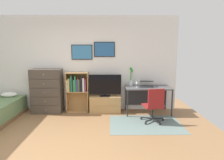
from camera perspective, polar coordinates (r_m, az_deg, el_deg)
ground_plane at (r=3.79m, az=-18.97°, el=-19.28°), size 7.20×7.20×0.00m
wall_back_with_posters at (r=5.71m, az=-12.00°, el=4.73°), size 6.12×0.09×2.70m
area_rug at (r=4.80m, az=9.86°, el=-12.65°), size 1.70×1.20×0.01m
dresser at (r=5.71m, az=-18.59°, el=-3.06°), size 0.83×0.46×1.23m
bookshelf at (r=5.55m, az=-10.20°, el=-2.34°), size 0.62×0.30×1.13m
tv_stand at (r=5.54m, az=-2.00°, el=-7.03°), size 0.86×0.41×0.46m
television at (r=5.40m, az=-2.04°, el=-1.59°), size 0.90×0.16×0.61m
desk at (r=5.51m, az=10.37°, el=-3.19°), size 1.24×0.65×0.74m
office_chair at (r=4.77m, az=12.33°, el=-7.08°), size 0.58×0.58×0.86m
laptop at (r=5.49m, az=10.26°, el=-1.19°), size 0.42×0.44×0.16m
computer_mouse at (r=5.45m, az=12.92°, el=-1.87°), size 0.06×0.10×0.03m
bamboo_vase at (r=5.49m, az=5.68°, el=0.89°), size 0.11×0.10×0.52m
wine_glass at (r=5.29m, az=7.32°, el=-0.73°), size 0.07×0.07×0.18m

